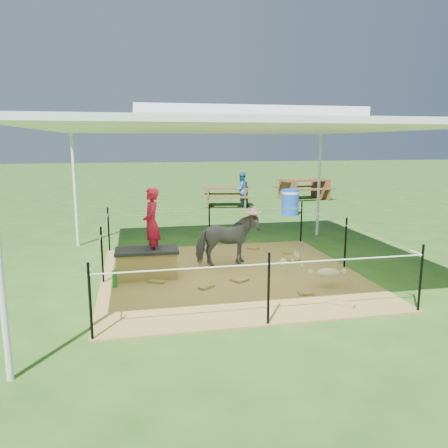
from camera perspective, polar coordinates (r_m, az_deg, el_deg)
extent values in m
plane|color=#2D5919|center=(8.03, 0.88, -6.75)|extent=(90.00, 90.00, 0.00)
cube|color=brown|center=(8.03, 0.88, -6.65)|extent=(4.60, 4.60, 0.03)
cylinder|color=silver|center=(10.61, -18.90, 4.13)|extent=(0.07, 0.07, 2.60)
cylinder|color=silver|center=(11.53, 12.28, 4.94)|extent=(0.07, 0.07, 2.60)
cube|color=white|center=(7.67, 0.94, 12.42)|extent=(6.30, 6.30, 0.08)
cube|color=white|center=(7.67, 0.95, 13.54)|extent=(3.30, 3.30, 0.22)
cylinder|color=black|center=(9.93, -14.83, -0.75)|extent=(0.04, 0.04, 1.00)
cylinder|color=black|center=(10.05, -1.93, -0.25)|extent=(0.04, 0.04, 1.00)
cylinder|color=black|center=(10.67, 10.06, 0.23)|extent=(0.04, 0.04, 1.00)
cylinder|color=black|center=(7.73, -15.63, -4.00)|extent=(0.04, 0.04, 1.00)
cylinder|color=black|center=(8.66, 15.58, -2.43)|extent=(0.04, 0.04, 1.00)
cylinder|color=black|center=(5.59, -17.07, -9.77)|extent=(0.04, 0.04, 1.00)
cylinder|color=black|center=(5.82, 5.84, -8.53)|extent=(0.04, 0.04, 1.00)
cylinder|color=black|center=(6.82, 24.29, -6.54)|extent=(0.04, 0.04, 1.00)
cylinder|color=white|center=(9.99, -1.94, 1.72)|extent=(4.50, 0.02, 0.02)
cylinder|color=white|center=(5.71, 5.90, -5.21)|extent=(4.50, 0.02, 0.02)
cylinder|color=white|center=(8.59, 15.70, -0.16)|extent=(0.02, 4.50, 0.02)
cylinder|color=white|center=(7.66, -15.76, -1.46)|extent=(0.02, 4.50, 0.02)
cube|color=olive|center=(7.91, -10.00, -5.24)|extent=(1.04, 0.53, 0.46)
cube|color=black|center=(7.84, -10.06, -3.43)|extent=(1.11, 0.59, 0.06)
imported|color=#AC102A|center=(7.72, -9.46, 0.85)|extent=(0.30, 0.46, 1.24)
cylinder|color=#1A7721|center=(7.51, -14.09, -6.96)|extent=(0.08, 0.08, 0.29)
imported|color=#49494E|center=(8.45, 0.44, -2.10)|extent=(1.25, 0.68, 1.01)
cylinder|color=pink|center=(8.34, 0.44, 1.80)|extent=(0.32, 0.32, 0.15)
cylinder|color=blue|center=(14.65, 8.65, 2.82)|extent=(0.68, 0.68, 0.86)
cube|color=brown|center=(16.46, 0.27, 3.57)|extent=(1.94, 1.55, 0.73)
cube|color=brown|center=(18.74, 10.42, 4.47)|extent=(2.25, 1.77, 0.86)
imported|color=#3271BD|center=(16.26, 2.29, 4.49)|extent=(0.77, 0.68, 1.30)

